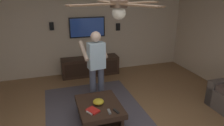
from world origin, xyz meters
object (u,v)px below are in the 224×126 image
(remote_grey, at_px, (109,112))
(book, at_px, (93,110))
(remote_black, at_px, (116,111))
(wall_speaker_left, at_px, (118,27))
(coffee_table, at_px, (99,109))
(media_console, at_px, (90,66))
(vase_round, at_px, (95,53))
(ceiling_fan, at_px, (119,6))
(wall_speaker_right, at_px, (52,26))
(tv, at_px, (87,27))
(person_standing, at_px, (96,63))
(remote_white, at_px, (90,113))
(bowl, at_px, (98,102))

(remote_grey, bearing_deg, book, -108.51)
(remote_grey, bearing_deg, remote_black, 83.32)
(wall_speaker_left, bearing_deg, coffee_table, 154.07)
(media_console, xyz_separation_m, book, (-2.61, 0.50, 0.14))
(vase_round, height_order, ceiling_fan, ceiling_fan)
(book, bearing_deg, wall_speaker_right, 159.43)
(tv, relative_size, book, 4.79)
(coffee_table, height_order, person_standing, person_standing)
(remote_grey, bearing_deg, tv, 179.46)
(wall_speaker_left, bearing_deg, book, 153.00)
(media_console, relative_size, remote_white, 11.33)
(person_standing, distance_m, remote_grey, 1.25)
(remote_black, bearing_deg, wall_speaker_left, 146.15)
(person_standing, xyz_separation_m, book, (-1.03, 0.32, -0.51))
(book, bearing_deg, remote_black, 40.59)
(vase_round, xyz_separation_m, wall_speaker_right, (0.24, 1.17, 0.83))
(person_standing, relative_size, remote_black, 10.93)
(media_console, relative_size, wall_speaker_left, 7.73)
(media_console, relative_size, book, 7.73)
(person_standing, bearing_deg, vase_round, -20.78)
(remote_black, bearing_deg, coffee_table, -160.79)
(media_console, bearing_deg, wall_speaker_right, -104.19)
(coffee_table, height_order, bowl, bowl)
(coffee_table, relative_size, remote_black, 6.67)
(media_console, height_order, vase_round, vase_round)
(book, xyz_separation_m, wall_speaker_left, (2.87, -1.46, 0.95))
(remote_grey, relative_size, vase_round, 0.68)
(person_standing, bearing_deg, media_console, -14.88)
(bowl, bearing_deg, wall_speaker_left, -26.21)
(bowl, relative_size, wall_speaker_right, 0.96)
(remote_white, bearing_deg, ceiling_fan, 164.97)
(tv, relative_size, wall_speaker_left, 4.79)
(wall_speaker_right, bearing_deg, book, -169.99)
(media_console, height_order, wall_speaker_right, wall_speaker_right)
(person_standing, xyz_separation_m, remote_grey, (-1.14, 0.05, -0.52))
(person_standing, bearing_deg, remote_white, 151.81)
(coffee_table, bearing_deg, remote_grey, -161.92)
(tv, bearing_deg, remote_black, -2.00)
(remote_white, bearing_deg, media_console, -42.39)
(media_console, bearing_deg, remote_grey, -4.75)
(remote_grey, relative_size, wall_speaker_left, 0.68)
(vase_round, bearing_deg, bowl, 167.99)
(remote_grey, xyz_separation_m, book, (0.11, 0.27, 0.01))
(coffee_table, relative_size, book, 4.55)
(remote_white, xyz_separation_m, vase_round, (2.67, -0.73, 0.25))
(book, bearing_deg, person_standing, 132.18)
(tv, height_order, remote_black, tv)
(person_standing, relative_size, ceiling_fan, 1.38)
(remote_grey, relative_size, ceiling_fan, 0.13)
(media_console, height_order, remote_black, media_console)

